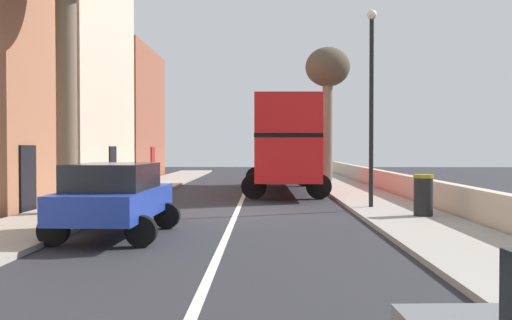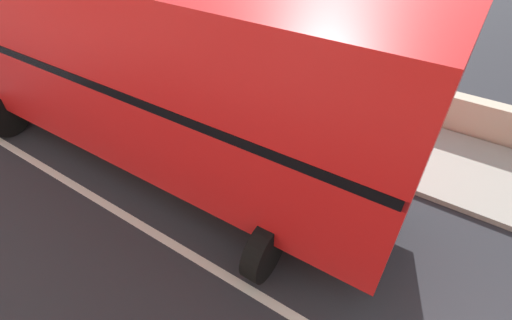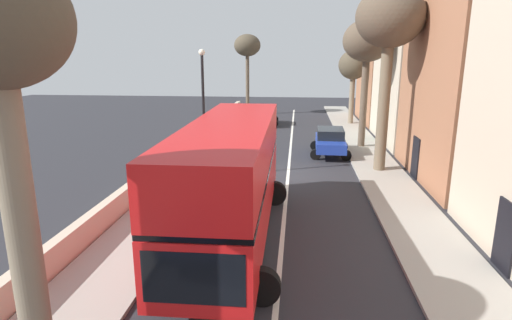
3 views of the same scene
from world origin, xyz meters
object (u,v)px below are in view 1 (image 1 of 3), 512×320
Objects in this scene: street_tree_right_1 at (328,74)px; lamppost_right at (371,92)px; double_decker_bus at (282,141)px; parked_car_blue_right_2 at (289,165)px; parked_car_blue_left_1 at (115,195)px; litter_bin_right at (423,195)px.

street_tree_right_1 reaches higher than lamppost_right.
lamppost_right reaches higher than double_decker_bus.
parked_car_blue_right_2 is 18.28m from lamppost_right.
parked_car_blue_left_1 is at bearing -141.50° from lamppost_right.
street_tree_right_1 is 17.32m from litter_bin_right.
street_tree_right_1 is at bearing -62.93° from parked_car_blue_right_2.
parked_car_blue_left_1 is 1.04× the size of parked_car_blue_right_2.
lamppost_right is (6.80, 5.41, 2.87)m from parked_car_blue_left_1.
parked_car_blue_right_2 is at bearing 97.85° from litter_bin_right.
litter_bin_right is (1.00, -2.35, -3.11)m from lamppost_right.
double_decker_bus is 13.79m from parked_car_blue_left_1.
parked_car_blue_right_2 is 6.92m from street_tree_right_1.
lamppost_right is (-0.20, -14.03, -2.44)m from street_tree_right_1.
double_decker_bus is 7.99m from street_tree_right_1.
parked_car_blue_left_1 is 21.34m from street_tree_right_1.
street_tree_right_1 reaches higher than parked_car_blue_left_1.
lamppost_right is (1.80, -17.96, 2.90)m from parked_car_blue_right_2.
parked_car_blue_left_1 is at bearing -107.84° from double_decker_bus.
double_decker_bus is at bearing 72.16° from parked_car_blue_left_1.
street_tree_right_1 is 6.66× the size of litter_bin_right.
double_decker_bus is 8.20m from lamppost_right.
parked_car_blue_left_1 is 8.38m from litter_bin_right.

